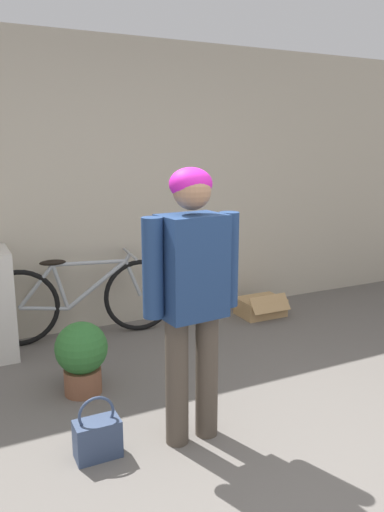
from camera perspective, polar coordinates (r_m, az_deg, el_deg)
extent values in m
cube|color=#B7AD99|center=(4.61, -9.41, 7.78)|extent=(8.00, 0.06, 2.60)
cube|color=white|center=(4.94, -2.78, -2.97)|extent=(0.08, 0.01, 0.12)
cylinder|color=#4C4238|center=(2.89, -1.74, -14.15)|extent=(0.13, 0.13, 0.75)
cylinder|color=#4C4238|center=(2.96, 1.69, -13.43)|extent=(0.13, 0.13, 0.75)
cube|color=navy|center=(2.70, 0.00, -1.18)|extent=(0.37, 0.28, 0.56)
cylinder|color=navy|center=(2.60, -4.51, -1.40)|extent=(0.11, 0.11, 0.54)
cylinder|color=navy|center=(2.80, 4.20, -0.41)|extent=(0.11, 0.11, 0.54)
sphere|color=#A37556|center=(2.63, 0.00, 7.47)|extent=(0.20, 0.20, 0.20)
ellipsoid|color=#D11EAD|center=(2.64, -0.15, 8.26)|extent=(0.23, 0.21, 0.17)
torus|color=black|center=(4.45, -19.13, -5.67)|extent=(0.67, 0.10, 0.67)
torus|color=black|center=(4.58, -5.93, -4.49)|extent=(0.67, 0.10, 0.67)
cylinder|color=#999EA3|center=(4.46, -16.55, -5.77)|extent=(0.40, 0.07, 0.08)
cylinder|color=#999EA3|center=(4.40, -17.39, -3.35)|extent=(0.32, 0.06, 0.37)
cylinder|color=#999EA3|center=(4.42, -14.80, -3.45)|extent=(0.14, 0.05, 0.41)
cylinder|color=#999EA3|center=(4.46, -10.79, -3.21)|extent=(0.55, 0.09, 0.42)
cylinder|color=#999EA3|center=(4.40, -11.56, -0.77)|extent=(0.63, 0.09, 0.05)
cylinder|color=#999EA3|center=(4.52, -6.75, -2.55)|extent=(0.16, 0.05, 0.35)
cylinder|color=#999EA3|center=(4.46, -7.35, -0.15)|extent=(0.07, 0.04, 0.08)
cylinder|color=#999EA3|center=(4.46, -7.11, 0.24)|extent=(0.07, 0.46, 0.02)
ellipsoid|color=black|center=(4.36, -15.64, -0.73)|extent=(0.23, 0.10, 0.05)
cube|color=#334260|center=(2.94, -10.74, -19.84)|extent=(0.25, 0.14, 0.21)
torus|color=#334260|center=(2.86, -10.87, -17.29)|extent=(0.20, 0.02, 0.20)
cube|color=tan|center=(5.07, 7.83, -5.75)|extent=(0.44, 0.33, 0.18)
cube|color=tan|center=(4.92, 8.93, -5.42)|extent=(0.42, 0.12, 0.15)
cylinder|color=brown|center=(3.61, -12.35, -13.74)|extent=(0.26, 0.26, 0.18)
sphere|color=#2D6B2D|center=(3.52, -12.54, -10.21)|extent=(0.36, 0.36, 0.36)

